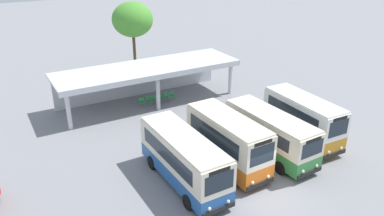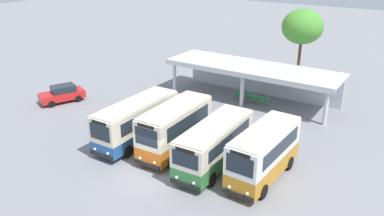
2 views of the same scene
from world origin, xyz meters
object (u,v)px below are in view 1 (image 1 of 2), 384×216
(waiting_chair_second_from_end, at_px, (148,100))
(waiting_chair_middle_seat, at_px, (154,98))
(waiting_chair_fourth_seat, at_px, (160,97))
(waiting_chair_far_end_seat, at_px, (172,95))
(city_bus_second_in_row, at_px, (228,140))
(waiting_chair_fifth_seat, at_px, (166,96))
(city_bus_nearest_orange, at_px, (183,157))
(city_bus_fourth_amber, at_px, (303,118))
(waiting_chair_end_by_column, at_px, (142,102))
(city_bus_middle_cream, at_px, (270,132))

(waiting_chair_second_from_end, bearing_deg, waiting_chair_middle_seat, 13.32)
(waiting_chair_fourth_seat, bearing_deg, waiting_chair_far_end_seat, -1.22)
(waiting_chair_fourth_seat, bearing_deg, city_bus_second_in_row, -93.67)
(waiting_chair_fifth_seat, bearing_deg, city_bus_second_in_row, -96.68)
(city_bus_nearest_orange, distance_m, waiting_chair_far_end_seat, 13.26)
(waiting_chair_second_from_end, xyz_separation_m, waiting_chair_fourth_seat, (1.23, 0.10, 0.00))
(city_bus_second_in_row, distance_m, city_bus_fourth_amber, 6.72)
(city_bus_fourth_amber, bearing_deg, waiting_chair_fourth_seat, 116.94)
(waiting_chair_end_by_column, distance_m, waiting_chair_fourth_seat, 1.85)
(waiting_chair_end_by_column, bearing_deg, waiting_chair_fourth_seat, 2.17)
(waiting_chair_end_by_column, bearing_deg, waiting_chair_fifth_seat, -0.53)
(city_bus_second_in_row, distance_m, waiting_chair_fourth_seat, 11.97)
(city_bus_fourth_amber, relative_size, waiting_chair_fourth_seat, 7.75)
(city_bus_second_in_row, relative_size, waiting_chair_fifth_seat, 7.91)
(waiting_chair_far_end_seat, bearing_deg, waiting_chair_fourth_seat, 178.78)
(waiting_chair_end_by_column, xyz_separation_m, waiting_chair_middle_seat, (1.23, 0.12, 0.00))
(city_bus_second_in_row, xyz_separation_m, waiting_chair_middle_seat, (0.14, 11.91, -1.40))
(waiting_chair_end_by_column, height_order, waiting_chair_fourth_seat, same)
(city_bus_fourth_amber, xyz_separation_m, waiting_chair_second_from_end, (-7.19, 11.64, -1.34))
(waiting_chair_second_from_end, distance_m, waiting_chair_middle_seat, 0.63)
(waiting_chair_fourth_seat, height_order, waiting_chair_fifth_seat, same)
(waiting_chair_fourth_seat, xyz_separation_m, waiting_chair_far_end_seat, (1.23, -0.03, 0.00))
(waiting_chair_end_by_column, distance_m, waiting_chair_far_end_seat, 3.08)
(waiting_chair_second_from_end, relative_size, waiting_chair_middle_seat, 1.00)
(city_bus_middle_cream, distance_m, waiting_chair_second_from_end, 12.64)
(city_bus_nearest_orange, relative_size, waiting_chair_fourth_seat, 9.04)
(city_bus_nearest_orange, distance_m, waiting_chair_end_by_column, 12.30)
(city_bus_middle_cream, relative_size, waiting_chair_end_by_column, 8.78)
(city_bus_fourth_amber, height_order, waiting_chair_middle_seat, city_bus_fourth_amber)
(waiting_chair_second_from_end, height_order, waiting_chair_far_end_seat, same)
(waiting_chair_end_by_column, height_order, waiting_chair_second_from_end, same)
(city_bus_second_in_row, relative_size, waiting_chair_end_by_column, 7.91)
(city_bus_second_in_row, distance_m, waiting_chair_second_from_end, 11.86)
(city_bus_middle_cream, relative_size, waiting_chair_fourth_seat, 8.78)
(city_bus_nearest_orange, bearing_deg, waiting_chair_fourth_seat, 71.18)
(city_bus_second_in_row, xyz_separation_m, waiting_chair_end_by_column, (-1.09, 11.79, -1.40))
(city_bus_fourth_amber, distance_m, waiting_chair_end_by_column, 14.10)
(city_bus_nearest_orange, height_order, waiting_chair_middle_seat, city_bus_nearest_orange)
(waiting_chair_fourth_seat, distance_m, waiting_chair_fifth_seat, 0.62)
(city_bus_fourth_amber, distance_m, waiting_chair_middle_seat, 13.56)
(waiting_chair_fifth_seat, distance_m, waiting_chair_far_end_seat, 0.62)
(waiting_chair_fourth_seat, bearing_deg, city_bus_nearest_orange, -108.82)
(city_bus_middle_cream, height_order, city_bus_fourth_amber, city_bus_fourth_amber)
(city_bus_nearest_orange, distance_m, city_bus_middle_cream, 6.72)
(city_bus_nearest_orange, xyz_separation_m, waiting_chair_fourth_seat, (4.12, 12.10, -1.24))
(city_bus_middle_cream, xyz_separation_m, waiting_chair_end_by_column, (-4.45, 12.01, -1.18))
(waiting_chair_second_from_end, bearing_deg, waiting_chair_far_end_seat, 1.60)
(city_bus_second_in_row, relative_size, city_bus_fourth_amber, 1.02)
(city_bus_nearest_orange, bearing_deg, waiting_chair_fifth_seat, 68.45)
(city_bus_middle_cream, bearing_deg, waiting_chair_second_from_end, 107.74)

